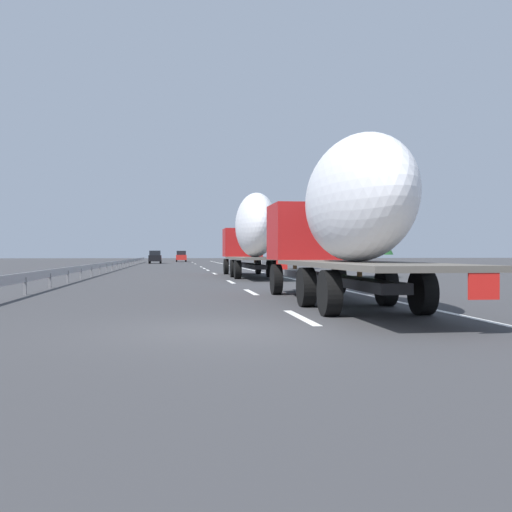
% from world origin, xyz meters
% --- Properties ---
extents(ground_plane, '(260.00, 260.00, 0.00)m').
position_xyz_m(ground_plane, '(40.00, 0.00, 0.00)').
color(ground_plane, '#38383A').
extents(lane_stripe_0, '(3.20, 0.20, 0.01)m').
position_xyz_m(lane_stripe_0, '(2.00, -1.80, 0.00)').
color(lane_stripe_0, white).
rests_on(lane_stripe_0, ground_plane).
extents(lane_stripe_1, '(3.20, 0.20, 0.01)m').
position_xyz_m(lane_stripe_1, '(10.74, -1.80, 0.00)').
color(lane_stripe_1, white).
rests_on(lane_stripe_1, ground_plane).
extents(lane_stripe_2, '(3.20, 0.20, 0.01)m').
position_xyz_m(lane_stripe_2, '(18.66, -1.80, 0.00)').
color(lane_stripe_2, white).
rests_on(lane_stripe_2, ground_plane).
extents(lane_stripe_3, '(3.20, 0.20, 0.01)m').
position_xyz_m(lane_stripe_3, '(31.05, -1.80, 0.00)').
color(lane_stripe_3, white).
rests_on(lane_stripe_3, ground_plane).
extents(lane_stripe_4, '(3.20, 0.20, 0.01)m').
position_xyz_m(lane_stripe_4, '(39.63, -1.80, 0.00)').
color(lane_stripe_4, white).
rests_on(lane_stripe_4, ground_plane).
extents(lane_stripe_5, '(3.20, 0.20, 0.01)m').
position_xyz_m(lane_stripe_5, '(45.84, -1.80, 0.00)').
color(lane_stripe_5, white).
rests_on(lane_stripe_5, ground_plane).
extents(lane_stripe_6, '(3.20, 0.20, 0.01)m').
position_xyz_m(lane_stripe_6, '(52.46, -1.80, 0.00)').
color(lane_stripe_6, white).
rests_on(lane_stripe_6, ground_plane).
extents(lane_stripe_7, '(3.20, 0.20, 0.01)m').
position_xyz_m(lane_stripe_7, '(70.63, -1.80, 0.00)').
color(lane_stripe_7, white).
rests_on(lane_stripe_7, ground_plane).
extents(lane_stripe_8, '(3.20, 0.20, 0.01)m').
position_xyz_m(lane_stripe_8, '(84.57, -1.80, 0.00)').
color(lane_stripe_8, white).
rests_on(lane_stripe_8, ground_plane).
extents(edge_line_right, '(110.00, 0.20, 0.01)m').
position_xyz_m(edge_line_right, '(45.00, -5.50, 0.00)').
color(edge_line_right, white).
rests_on(edge_line_right, ground_plane).
extents(truck_lead, '(14.13, 2.55, 4.85)m').
position_xyz_m(truck_lead, '(24.18, -3.60, 2.67)').
color(truck_lead, '#B21919').
rests_on(truck_lead, ground_plane).
extents(truck_trailing, '(13.18, 2.55, 4.38)m').
position_xyz_m(truck_trailing, '(4.91, -3.60, 2.46)').
color(truck_trailing, '#B21919').
rests_on(truck_trailing, ground_plane).
extents(car_red_compact, '(4.55, 1.77, 1.85)m').
position_xyz_m(car_red_compact, '(91.23, -0.13, 0.93)').
color(car_red_compact, red).
rests_on(car_red_compact, ground_plane).
extents(car_black_suv, '(4.04, 1.72, 1.80)m').
position_xyz_m(car_black_suv, '(74.22, 3.68, 0.91)').
color(car_black_suv, black).
rests_on(car_black_suv, ground_plane).
extents(road_sign, '(0.10, 0.90, 3.25)m').
position_xyz_m(road_sign, '(41.70, -6.70, 2.25)').
color(road_sign, gray).
rests_on(road_sign, ground_plane).
extents(tree_0, '(2.85, 2.85, 7.19)m').
position_xyz_m(tree_0, '(64.85, -12.00, 4.44)').
color(tree_0, '#472D19').
rests_on(tree_0, ground_plane).
extents(tree_1, '(3.91, 3.91, 5.20)m').
position_xyz_m(tree_1, '(23.26, -9.85, 3.27)').
color(tree_1, '#472D19').
rests_on(tree_1, ground_plane).
extents(tree_2, '(3.99, 3.99, 5.45)m').
position_xyz_m(tree_2, '(76.67, -10.74, 3.55)').
color(tree_2, '#472D19').
rests_on(tree_2, ground_plane).
extents(tree_3, '(2.84, 2.84, 5.28)m').
position_xyz_m(tree_3, '(42.30, -9.82, 3.40)').
color(tree_3, '#472D19').
rests_on(tree_3, ground_plane).
extents(guardrail_median, '(94.00, 0.10, 0.76)m').
position_xyz_m(guardrail_median, '(43.00, 6.00, 0.58)').
color(guardrail_median, '#9EA0A5').
rests_on(guardrail_median, ground_plane).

